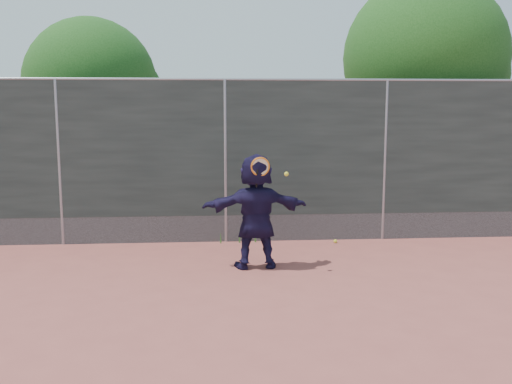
{
  "coord_description": "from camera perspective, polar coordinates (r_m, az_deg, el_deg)",
  "views": [
    {
      "loc": [
        -0.21,
        -6.99,
        2.5
      ],
      "look_at": [
        0.44,
        1.72,
        1.2
      ],
      "focal_mm": 40.0,
      "sensor_mm": 36.0,
      "label": 1
    }
  ],
  "objects": [
    {
      "name": "player",
      "position": [
        8.88,
        0.0,
        -1.92
      ],
      "size": [
        1.7,
        0.65,
        1.8
      ],
      "primitive_type": "imported",
      "rotation": [
        0.0,
        0.0,
        3.21
      ],
      "color": "#181234",
      "rests_on": "ground"
    },
    {
      "name": "tree_left",
      "position": [
        13.8,
        -15.49,
        9.99
      ],
      "size": [
        3.15,
        3.0,
        4.53
      ],
      "color": "#382314",
      "rests_on": "ground"
    },
    {
      "name": "ground",
      "position": [
        7.43,
        -2.42,
        -11.22
      ],
      "size": [
        80.0,
        80.0,
        0.0
      ],
      "primitive_type": "plane",
      "color": "#9E4C42",
      "rests_on": "ground"
    },
    {
      "name": "fence",
      "position": [
        10.53,
        -3.09,
        3.45
      ],
      "size": [
        20.0,
        0.06,
        3.03
      ],
      "color": "#38423D",
      "rests_on": "ground"
    },
    {
      "name": "ball_ground",
      "position": [
        10.74,
        7.94,
        -4.9
      ],
      "size": [
        0.07,
        0.07,
        0.07
      ],
      "primitive_type": "sphere",
      "color": "yellow",
      "rests_on": "ground"
    },
    {
      "name": "tree_right",
      "position": [
        13.68,
        17.13,
        12.26
      ],
      "size": [
        3.78,
        3.6,
        5.39
      ],
      "color": "#382314",
      "rests_on": "ground"
    },
    {
      "name": "weed_clump",
      "position": [
        10.65,
        -1.42,
        -4.37
      ],
      "size": [
        0.68,
        0.07,
        0.3
      ],
      "color": "#387226",
      "rests_on": "ground"
    },
    {
      "name": "swing_action",
      "position": [
        8.58,
        0.67,
        2.35
      ],
      "size": [
        0.57,
        0.22,
        0.51
      ],
      "color": "orange",
      "rests_on": "ground"
    }
  ]
}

